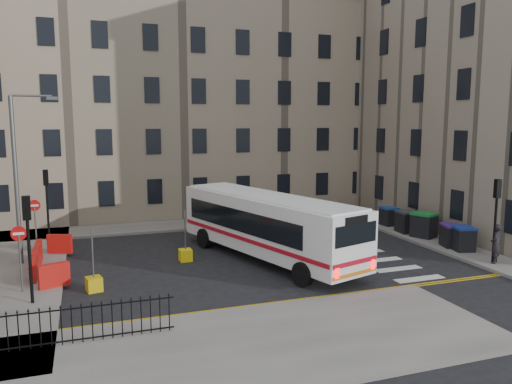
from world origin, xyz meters
TOP-DOWN VIEW (x-y plane):
  - ground at (0.00, 0.00)m, footprint 120.00×120.00m
  - pavement_north at (-6.00, 8.60)m, footprint 36.00×3.20m
  - pavement_east at (9.00, 4.00)m, footprint 2.40×26.00m
  - pavement_sw at (-7.00, -10.00)m, footprint 20.00×6.00m
  - terrace_north at (-7.00, 15.50)m, footprint 38.30×10.80m
  - corner_east at (19.00, 5.00)m, footprint 17.80×24.30m
  - traffic_light_east at (8.60, -5.50)m, footprint 0.28×0.22m
  - traffic_light_nw at (-12.00, 6.50)m, footprint 0.28×0.22m
  - traffic_light_sw at (-12.00, -4.00)m, footprint 0.28×0.22m
  - streetlamp at (-13.00, 2.00)m, footprint 0.50×0.22m
  - no_entry_north at (-12.50, 4.50)m, footprint 0.60×0.08m
  - no_entry_south at (-12.50, -2.50)m, footprint 0.60×0.08m
  - roadworks_barriers at (-11.84, 0.50)m, footprint 1.66×6.26m
  - iron_railings at (-11.25, -8.20)m, footprint 7.80×0.04m
  - bus at (-1.35, -0.84)m, footprint 6.09×12.10m
  - wheelie_bin_a at (8.94, -3.05)m, footprint 1.28×1.39m
  - wheelie_bin_b at (8.92, -2.20)m, footprint 1.24×1.35m
  - wheelie_bin_c at (8.95, 0.20)m, footprint 1.58×1.67m
  - wheelie_bin_d at (8.74, 1.60)m, footprint 1.15×1.29m
  - wheelie_bin_e at (8.96, 3.79)m, footprint 0.96×1.10m
  - pedestrian at (8.70, -5.52)m, footprint 0.83×0.79m
  - bollard_yellow at (-5.30, 0.26)m, footprint 0.62×0.62m
  - bollard_chevron at (-9.75, -2.94)m, footprint 0.72×0.72m

SIDE VIEW (x-z plane):
  - ground at x=0.00m, z-range 0.00..0.00m
  - pavement_north at x=-6.00m, z-range 0.00..0.15m
  - pavement_east at x=9.00m, z-range 0.00..0.15m
  - pavement_sw at x=-7.00m, z-range 0.00..0.15m
  - bollard_yellow at x=-5.30m, z-range 0.00..0.60m
  - bollard_chevron at x=-9.75m, z-range 0.00..0.60m
  - roadworks_barriers at x=-11.84m, z-range 0.15..1.15m
  - iron_railings at x=-11.25m, z-range 0.15..1.35m
  - wheelie_bin_e at x=8.96m, z-range 0.16..1.36m
  - wheelie_bin_b at x=8.92m, z-range 0.16..1.40m
  - wheelie_bin_a at x=8.94m, z-range 0.16..1.44m
  - wheelie_bin_d at x=8.74m, z-range 0.16..1.48m
  - wheelie_bin_c at x=8.95m, z-range 0.16..1.61m
  - pedestrian at x=8.70m, z-range 0.15..2.07m
  - bus at x=-1.35m, z-range 0.25..3.48m
  - no_entry_north at x=-12.50m, z-range 0.58..3.58m
  - no_entry_south at x=-12.50m, z-range 0.58..3.58m
  - traffic_light_east at x=8.60m, z-range 0.82..4.92m
  - traffic_light_nw at x=-12.00m, z-range 0.82..4.92m
  - traffic_light_sw at x=-12.00m, z-range 0.82..4.92m
  - streetlamp at x=-13.00m, z-range 0.27..8.41m
  - terrace_north at x=-7.00m, z-range 0.02..17.22m
  - corner_east at x=19.00m, z-range 0.02..19.22m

